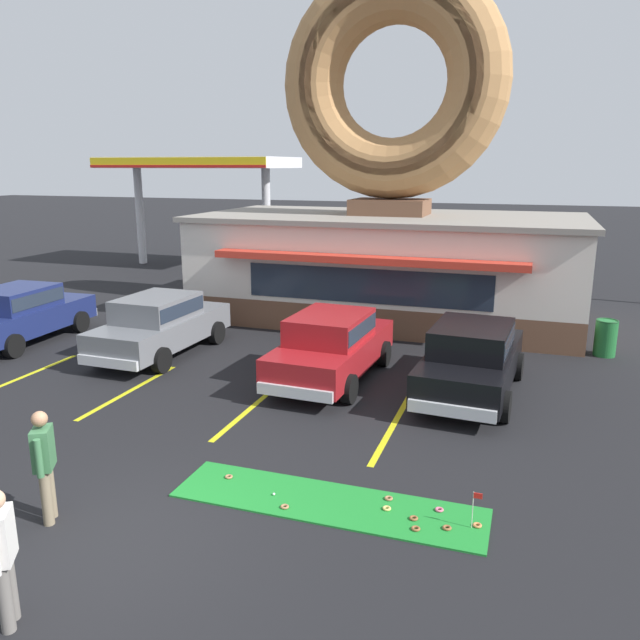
# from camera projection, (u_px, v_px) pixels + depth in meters

# --- Properties ---
(ground_plane) EXTENTS (160.00, 160.00, 0.00)m
(ground_plane) POSITION_uv_depth(u_px,v_px,m) (111.00, 542.00, 8.37)
(ground_plane) COLOR black
(donut_shop_building) EXTENTS (12.30, 6.75, 10.96)m
(donut_shop_building) POSITION_uv_depth(u_px,v_px,m) (390.00, 203.00, 20.09)
(donut_shop_building) COLOR brown
(donut_shop_building) RESTS_ON ground
(putting_mat) EXTENTS (4.71, 1.18, 0.03)m
(putting_mat) POSITION_uv_depth(u_px,v_px,m) (327.00, 503.00, 9.31)
(putting_mat) COLOR #1E842D
(putting_mat) RESTS_ON ground
(mini_donut_near_left) EXTENTS (0.13, 0.13, 0.04)m
(mini_donut_near_left) POSITION_uv_depth(u_px,v_px,m) (439.00, 510.00, 9.06)
(mini_donut_near_left) COLOR #D8667F
(mini_donut_near_left) RESTS_ON putting_mat
(mini_donut_near_right) EXTENTS (0.13, 0.13, 0.04)m
(mini_donut_near_right) POSITION_uv_depth(u_px,v_px,m) (285.00, 507.00, 9.14)
(mini_donut_near_right) COLOR #A5724C
(mini_donut_near_right) RESTS_ON putting_mat
(mini_donut_mid_left) EXTENTS (0.13, 0.13, 0.04)m
(mini_donut_mid_left) POSITION_uv_depth(u_px,v_px,m) (447.00, 528.00, 8.61)
(mini_donut_mid_left) COLOR brown
(mini_donut_mid_left) RESTS_ON putting_mat
(mini_donut_mid_centre) EXTENTS (0.13, 0.13, 0.04)m
(mini_donut_mid_centre) POSITION_uv_depth(u_px,v_px,m) (389.00, 498.00, 9.37)
(mini_donut_mid_centre) COLOR #A5724C
(mini_donut_mid_centre) RESTS_ON putting_mat
(mini_donut_mid_right) EXTENTS (0.13, 0.13, 0.04)m
(mini_donut_mid_right) POSITION_uv_depth(u_px,v_px,m) (416.00, 529.00, 8.59)
(mini_donut_mid_right) COLOR brown
(mini_donut_mid_right) RESTS_ON putting_mat
(mini_donut_far_left) EXTENTS (0.13, 0.13, 0.04)m
(mini_donut_far_left) POSITION_uv_depth(u_px,v_px,m) (229.00, 477.00, 10.02)
(mini_donut_far_left) COLOR #A5724C
(mini_donut_far_left) RESTS_ON putting_mat
(mini_donut_far_centre) EXTENTS (0.13, 0.13, 0.04)m
(mini_donut_far_centre) POSITION_uv_depth(u_px,v_px,m) (414.00, 518.00, 8.84)
(mini_donut_far_centre) COLOR brown
(mini_donut_far_centre) RESTS_ON putting_mat
(mini_donut_far_right) EXTENTS (0.13, 0.13, 0.04)m
(mini_donut_far_right) POSITION_uv_depth(u_px,v_px,m) (387.00, 508.00, 9.10)
(mini_donut_far_right) COLOR #E5C666
(mini_donut_far_right) RESTS_ON putting_mat
(mini_donut_extra) EXTENTS (0.13, 0.13, 0.04)m
(mini_donut_extra) POSITION_uv_depth(u_px,v_px,m) (477.00, 525.00, 8.67)
(mini_donut_extra) COLOR #D17F47
(mini_donut_extra) RESTS_ON putting_mat
(golf_ball) EXTENTS (0.04, 0.04, 0.04)m
(golf_ball) POSITION_uv_depth(u_px,v_px,m) (274.00, 494.00, 9.48)
(golf_ball) COLOR white
(golf_ball) RESTS_ON putting_mat
(putting_flag_pin) EXTENTS (0.13, 0.01, 0.55)m
(putting_flag_pin) POSITION_uv_depth(u_px,v_px,m) (476.00, 502.00, 8.53)
(putting_flag_pin) COLOR silver
(putting_flag_pin) RESTS_ON putting_mat
(car_navy) EXTENTS (2.12, 4.63, 1.60)m
(car_navy) POSITION_uv_depth(u_px,v_px,m) (20.00, 312.00, 17.65)
(car_navy) COLOR navy
(car_navy) RESTS_ON ground
(car_grey) EXTENTS (2.05, 4.59, 1.60)m
(car_grey) POSITION_uv_depth(u_px,v_px,m) (160.00, 323.00, 16.49)
(car_grey) COLOR slate
(car_grey) RESTS_ON ground
(car_black) EXTENTS (2.19, 4.66, 1.60)m
(car_black) POSITION_uv_depth(u_px,v_px,m) (471.00, 356.00, 13.58)
(car_black) COLOR black
(car_black) RESTS_ON ground
(car_red) EXTENTS (2.13, 4.63, 1.60)m
(car_red) POSITION_uv_depth(u_px,v_px,m) (332.00, 344.00, 14.55)
(car_red) COLOR maroon
(car_red) RESTS_ON ground
(pedestrian_hooded_kid) EXTENTS (0.40, 0.52, 1.63)m
(pedestrian_hooded_kid) POSITION_uv_depth(u_px,v_px,m) (2.00, 552.00, 6.65)
(pedestrian_hooded_kid) COLOR slate
(pedestrian_hooded_kid) RESTS_ON ground
(pedestrian_clipboard_woman) EXTENTS (0.40, 0.53, 1.66)m
(pedestrian_clipboard_woman) POSITION_uv_depth(u_px,v_px,m) (44.00, 461.00, 8.66)
(pedestrian_clipboard_woman) COLOR #7F7056
(pedestrian_clipboard_woman) RESTS_ON ground
(trash_bin) EXTENTS (0.57, 0.57, 0.97)m
(trash_bin) POSITION_uv_depth(u_px,v_px,m) (606.00, 337.00, 16.46)
(trash_bin) COLOR #1E662D
(trash_bin) RESTS_ON ground
(gas_station_canopy) EXTENTS (9.00, 4.46, 5.30)m
(gas_station_canopy) POSITION_uv_depth(u_px,v_px,m) (198.00, 167.00, 29.99)
(gas_station_canopy) COLOR silver
(gas_station_canopy) RESTS_ON ground
(parking_stripe_far_left) EXTENTS (0.12, 3.60, 0.01)m
(parking_stripe_far_left) POSITION_uv_depth(u_px,v_px,m) (24.00, 377.00, 14.91)
(parking_stripe_far_left) COLOR yellow
(parking_stripe_far_left) RESTS_ON ground
(parking_stripe_left) EXTENTS (0.12, 3.60, 0.01)m
(parking_stripe_left) POSITION_uv_depth(u_px,v_px,m) (130.00, 391.00, 13.97)
(parking_stripe_left) COLOR yellow
(parking_stripe_left) RESTS_ON ground
(parking_stripe_mid_left) EXTENTS (0.12, 3.60, 0.01)m
(parking_stripe_mid_left) POSITION_uv_depth(u_px,v_px,m) (252.00, 407.00, 13.04)
(parking_stripe_mid_left) COLOR yellow
(parking_stripe_mid_left) RESTS_ON ground
(parking_stripe_centre) EXTENTS (0.12, 3.60, 0.01)m
(parking_stripe_centre) POSITION_uv_depth(u_px,v_px,m) (393.00, 426.00, 12.10)
(parking_stripe_centre) COLOR yellow
(parking_stripe_centre) RESTS_ON ground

